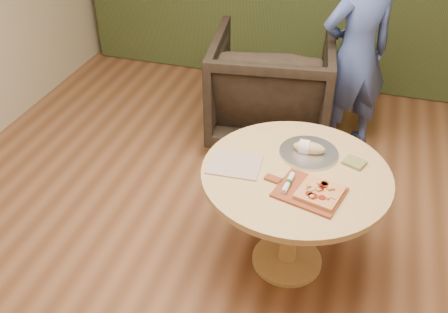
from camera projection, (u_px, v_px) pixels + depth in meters
name	position (u px, v px, depth m)	size (l,w,h in m)	color
room_shell	(229.00, 86.00, 2.35)	(5.04, 6.04, 2.84)	brown
pedestal_table	(294.00, 190.00, 2.96)	(1.10, 1.10, 0.75)	#DDB271
pizza_paddle	(308.00, 192.00, 2.72)	(0.47, 0.36, 0.01)	brown
flatbread_pizza	(320.00, 192.00, 2.68)	(0.27, 0.27, 0.04)	#E79C5A
cutlery_roll	(288.00, 183.00, 2.75)	(0.05, 0.20, 0.03)	white
newspaper	(235.00, 164.00, 2.92)	(0.30, 0.25, 0.01)	silver
serving_tray	(309.00, 153.00, 3.01)	(0.36, 0.36, 0.02)	silver
bread_roll	(308.00, 147.00, 3.00)	(0.19, 0.09, 0.09)	#D0B97F
green_packet	(354.00, 163.00, 2.93)	(0.12, 0.10, 0.02)	#5C672E
armchair	(271.00, 82.00, 4.28)	(1.00, 0.94, 1.03)	black
person_standing	(356.00, 54.00, 3.95)	(0.62, 0.41, 1.69)	#3D5297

